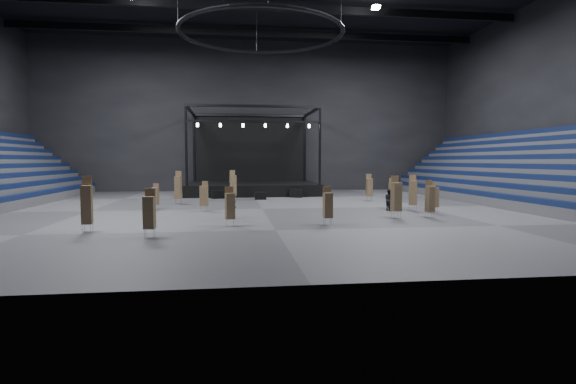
{
  "coord_description": "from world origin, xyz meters",
  "views": [
    {
      "loc": [
        -2.29,
        -33.72,
        3.64
      ],
      "look_at": [
        1.73,
        -2.0,
        1.4
      ],
      "focal_mm": 28.0,
      "sensor_mm": 36.0,
      "label": 1
    }
  ],
  "objects": [
    {
      "name": "chair_stack_0",
      "position": [
        3.12,
        -8.93,
        1.15
      ],
      "size": [
        0.51,
        0.51,
        2.17
      ],
      "rotation": [
        0.0,
        0.0,
        0.07
      ],
      "color": "silver",
      "rests_on": "floor"
    },
    {
      "name": "chair_stack_10",
      "position": [
        10.25,
        -6.65,
        1.25
      ],
      "size": [
        0.56,
        0.56,
        2.41
      ],
      "rotation": [
        0.0,
        0.0,
        0.22
      ],
      "color": "silver",
      "rests_on": "floor"
    },
    {
      "name": "chair_stack_7",
      "position": [
        -9.6,
        -9.89,
        1.45
      ],
      "size": [
        0.54,
        0.54,
        2.87
      ],
      "rotation": [
        0.0,
        0.0,
        0.1
      ],
      "color": "silver",
      "rests_on": "floor"
    },
    {
      "name": "crew_member",
      "position": [
        9.16,
        -2.27,
        0.78
      ],
      "size": [
        0.76,
        0.88,
        1.57
      ],
      "primitive_type": "imported",
      "rotation": [
        0.0,
        0.0,
        1.81
      ],
      "color": "black",
      "rests_on": "floor"
    },
    {
      "name": "chair_stack_3",
      "position": [
        -6.15,
        -11.99,
        1.23
      ],
      "size": [
        0.55,
        0.55,
        2.33
      ],
      "rotation": [
        0.0,
        0.0,
        -0.09
      ],
      "color": "silver",
      "rests_on": "floor"
    },
    {
      "name": "wall_right",
      "position": [
        25.0,
        0.0,
        9.0
      ],
      "size": [
        0.2,
        42.0,
        18.0
      ],
      "primitive_type": "cube",
      "color": "black",
      "rests_on": "ground"
    },
    {
      "name": "flight_case_mid",
      "position": [
        0.4,
        8.05,
        0.35
      ],
      "size": [
        1.07,
        0.55,
        0.7
      ],
      "primitive_type": "cube",
      "rotation": [
        0.0,
        0.0,
        0.02
      ],
      "color": "black",
      "rests_on": "floor"
    },
    {
      "name": "bleachers_right",
      "position": [
        22.94,
        0.0,
        1.73
      ],
      "size": [
        7.2,
        40.0,
        6.4
      ],
      "color": "#4C4C4F",
      "rests_on": "floor"
    },
    {
      "name": "truss_ring",
      "position": [
        -0.0,
        0.0,
        13.0
      ],
      "size": [
        12.3,
        12.3,
        5.15
      ],
      "color": "black",
      "rests_on": "ceiling"
    },
    {
      "name": "flight_case_right",
      "position": [
        4.08,
        10.09,
        0.42
      ],
      "size": [
        1.42,
        1.11,
        0.85
      ],
      "primitive_type": "cube",
      "rotation": [
        0.0,
        0.0,
        -0.43
      ],
      "color": "black",
      "rests_on": "floor"
    },
    {
      "name": "chair_stack_5",
      "position": [
        -6.71,
        4.53,
        1.42
      ],
      "size": [
        0.58,
        0.58,
        2.78
      ],
      "rotation": [
        0.0,
        0.0,
        -0.12
      ],
      "color": "silver",
      "rests_on": "floor"
    },
    {
      "name": "wall_back",
      "position": [
        0.0,
        21.0,
        9.0
      ],
      "size": [
        50.0,
        0.2,
        18.0
      ],
      "primitive_type": "cube",
      "color": "black",
      "rests_on": "ground"
    },
    {
      "name": "chair_stack_9",
      "position": [
        9.66,
        -1.42,
        1.21
      ],
      "size": [
        0.62,
        0.62,
        2.32
      ],
      "rotation": [
        0.0,
        0.0,
        -0.4
      ],
      "color": "silver",
      "rests_on": "floor"
    },
    {
      "name": "chair_stack_11",
      "position": [
        -7.92,
        0.49,
        1.05
      ],
      "size": [
        0.56,
        0.56,
        1.95
      ],
      "rotation": [
        0.0,
        0.0,
        -0.26
      ],
      "color": "silver",
      "rests_on": "floor"
    },
    {
      "name": "chair_stack_8",
      "position": [
        -2.13,
        8.01,
        1.42
      ],
      "size": [
        0.64,
        0.64,
        2.76
      ],
      "rotation": [
        0.0,
        0.0,
        0.28
      ],
      "color": "silver",
      "rests_on": "floor"
    },
    {
      "name": "chair_stack_1",
      "position": [
        11.65,
        -4.25,
        1.14
      ],
      "size": [
        0.55,
        0.55,
        2.13
      ],
      "rotation": [
        0.0,
        0.0,
        0.11
      ],
      "color": "silver",
      "rests_on": "floor"
    },
    {
      "name": "man_center",
      "position": [
        -2.37,
        -5.3,
        1.01
      ],
      "size": [
        0.77,
        0.53,
        2.03
      ],
      "primitive_type": "imported",
      "rotation": [
        0.0,
        0.0,
        3.2
      ],
      "color": "black",
      "rests_on": "floor"
    },
    {
      "name": "stage",
      "position": [
        0.0,
        16.24,
        1.45
      ],
      "size": [
        14.0,
        10.0,
        9.2
      ],
      "color": "black",
      "rests_on": "floor"
    },
    {
      "name": "chair_stack_6",
      "position": [
        10.75,
        -2.75,
        1.35
      ],
      "size": [
        0.62,
        0.62,
        2.61
      ],
      "rotation": [
        0.0,
        0.0,
        -0.25
      ],
      "color": "silver",
      "rests_on": "floor"
    },
    {
      "name": "chair_stack_13",
      "position": [
        -2.38,
        -8.75,
        1.16
      ],
      "size": [
        0.58,
        0.58,
        2.19
      ],
      "rotation": [
        0.0,
        0.0,
        0.21
      ],
      "color": "silver",
      "rests_on": "floor"
    },
    {
      "name": "flight_case_left",
      "position": [
        -3.59,
        9.83,
        0.4
      ],
      "size": [
        1.31,
        0.94,
        0.79
      ],
      "primitive_type": "cube",
      "rotation": [
        0.0,
        0.0,
        0.33
      ],
      "color": "black",
      "rests_on": "floor"
    },
    {
      "name": "chair_stack_4",
      "position": [
        8.04,
        -6.57,
        1.4
      ],
      "size": [
        0.61,
        0.61,
        2.69
      ],
      "rotation": [
        0.0,
        0.0,
        0.13
      ],
      "color": "silver",
      "rests_on": "floor"
    },
    {
      "name": "chair_stack_12",
      "position": [
        -4.25,
        -1.05,
        1.15
      ],
      "size": [
        0.62,
        0.62,
        2.17
      ],
      "rotation": [
        0.0,
        0.0,
        -0.39
      ],
      "color": "silver",
      "rests_on": "floor"
    },
    {
      "name": "chair_stack_2",
      "position": [
        10.1,
        5.55,
        1.28
      ],
      "size": [
        0.52,
        0.52,
        2.43
      ],
      "rotation": [
        0.0,
        0.0,
        -0.02
      ],
      "color": "silver",
      "rests_on": "floor"
    },
    {
      "name": "floor",
      "position": [
        0.0,
        0.0,
        0.0
      ],
      "size": [
        50.0,
        50.0,
        0.0
      ],
      "primitive_type": "plane",
      "color": "#4A4A4D",
      "rests_on": "ground"
    }
  ]
}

